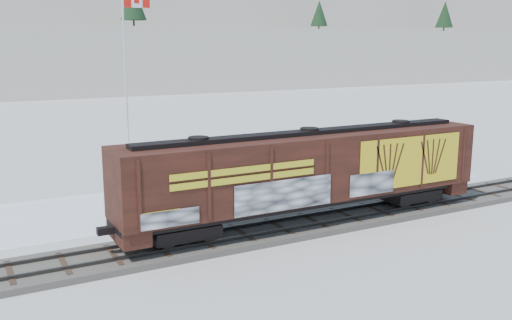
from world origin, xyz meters
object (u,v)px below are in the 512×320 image
car_silver (166,193)px  car_white (214,193)px  hopper_railcar (309,170)px  car_dark (272,185)px  flagpole (129,108)px

car_silver → car_white: (2.29, -1.41, 0.07)m
hopper_railcar → car_silver: size_ratio=4.83×
hopper_railcar → car_dark: size_ratio=3.72×
hopper_railcar → car_dark: 6.05m
hopper_railcar → car_white: (-2.58, 5.52, -2.12)m
hopper_railcar → flagpole: size_ratio=1.54×
car_white → hopper_railcar: bearing=-177.4°
hopper_railcar → car_dark: hopper_railcar is taller
car_silver → car_dark: car_dark is taller
flagpole → car_silver: bearing=-92.6°
flagpole → car_dark: 11.81m
hopper_railcar → flagpole: flagpole is taller
car_silver → car_white: size_ratio=0.87×
car_white → flagpole: bearing=-11.2°
car_silver → car_dark: size_ratio=0.77×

